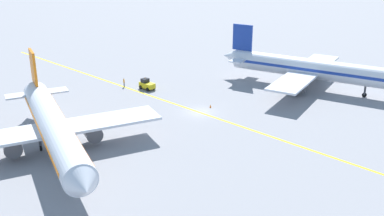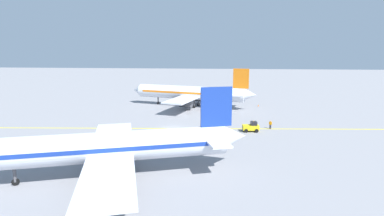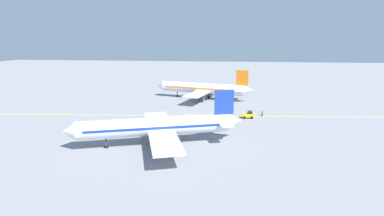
% 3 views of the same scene
% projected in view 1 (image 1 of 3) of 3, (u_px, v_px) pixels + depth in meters
% --- Properties ---
extents(ground_plane, '(400.00, 400.00, 0.00)m').
position_uv_depth(ground_plane, '(199.00, 112.00, 71.42)').
color(ground_plane, gray).
extents(apron_yellow_centreline, '(10.89, 119.58, 0.01)m').
position_uv_depth(apron_yellow_centreline, '(199.00, 112.00, 71.41)').
color(apron_yellow_centreline, yellow).
rests_on(apron_yellow_centreline, ground).
extents(airplane_at_gate, '(28.21, 34.62, 10.60)m').
position_uv_depth(airplane_at_gate, '(309.00, 69.00, 81.95)').
color(airplane_at_gate, silver).
rests_on(airplane_at_gate, ground).
extents(airplane_adjacent_stand, '(28.39, 35.03, 10.60)m').
position_uv_depth(airplane_adjacent_stand, '(53.00, 126.00, 56.37)').
color(airplane_adjacent_stand, silver).
rests_on(airplane_adjacent_stand, ground).
extents(baggage_tug_white, '(2.00, 3.13, 2.11)m').
position_uv_depth(baggage_tug_white, '(147.00, 84.00, 82.33)').
color(baggage_tug_white, gold).
rests_on(baggage_tug_white, ground).
extents(ground_crew_worker, '(0.36, 0.53, 1.68)m').
position_uv_depth(ground_crew_worker, '(124.00, 82.00, 83.59)').
color(ground_crew_worker, '#23232D').
rests_on(ground_crew_worker, ground).
extents(traffic_cone_near_nose, '(0.32, 0.32, 0.55)m').
position_uv_depth(traffic_cone_near_nose, '(85.00, 129.00, 64.50)').
color(traffic_cone_near_nose, orange).
rests_on(traffic_cone_near_nose, ground).
extents(traffic_cone_by_wingtip, '(0.32, 0.32, 0.55)m').
position_uv_depth(traffic_cone_by_wingtip, '(210.00, 106.00, 73.41)').
color(traffic_cone_by_wingtip, orange).
rests_on(traffic_cone_by_wingtip, ground).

